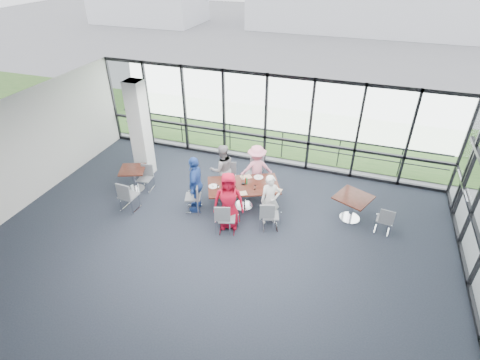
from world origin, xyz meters
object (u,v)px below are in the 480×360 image
(main_table, at_px, (243,188))
(diner_far_right, at_px, (257,169))
(diner_far_left, at_px, (222,169))
(chair_main_end, at_px, (193,197))
(side_table_left, at_px, (133,173))
(diner_near_right, at_px, (270,200))
(chair_main_fr, at_px, (252,173))
(diner_near_left, at_px, (229,201))
(chair_spare_la, at_px, (129,196))
(chair_main_nl, at_px, (227,218))
(chair_spare_r, at_px, (384,219))
(chair_spare_lb, at_px, (145,179))
(diner_end, at_px, (196,184))
(side_table_right, at_px, (353,200))
(chair_main_nr, at_px, (271,215))
(structural_column, at_px, (140,130))
(chair_main_fl, at_px, (227,177))

(main_table, relative_size, diner_far_right, 1.48)
(diner_far_left, distance_m, chair_main_end, 1.31)
(side_table_left, distance_m, chair_main_end, 2.24)
(diner_near_right, distance_m, chair_main_fr, 1.90)
(diner_near_left, distance_m, chair_spare_la, 3.04)
(side_table_left, xyz_separation_m, diner_near_right, (4.45, -0.20, 0.13))
(diner_far_left, distance_m, diner_far_right, 1.06)
(diner_near_right, xyz_separation_m, chair_main_nl, (-0.97, -0.77, -0.29))
(chair_main_end, bearing_deg, chair_spare_la, -91.32)
(main_table, relative_size, chair_spare_r, 2.88)
(chair_spare_la, bearing_deg, chair_spare_lb, 99.32)
(diner_near_right, height_order, diner_end, diner_end)
(side_table_right, relative_size, chair_main_nr, 1.36)
(diner_near_left, xyz_separation_m, diner_far_left, (-0.77, 1.54, -0.03))
(structural_column, relative_size, diner_far_right, 2.05)
(diner_near_right, relative_size, diner_far_left, 0.92)
(chair_main_end, bearing_deg, chair_spare_r, 78.73)
(side_table_left, bearing_deg, diner_near_right, -2.56)
(diner_end, relative_size, chair_main_nr, 2.00)
(chair_main_fr, height_order, chair_spare_r, chair_main_fr)
(structural_column, distance_m, diner_far_right, 3.94)
(side_table_right, relative_size, diner_end, 0.68)
(structural_column, relative_size, diner_far_left, 1.99)
(diner_near_right, height_order, chair_main_nl, diner_near_right)
(diner_far_left, xyz_separation_m, chair_main_fl, (0.07, 0.17, -0.37))
(side_table_right, distance_m, chair_spare_r, 0.95)
(side_table_right, height_order, chair_main_fl, chair_main_fl)
(chair_spare_lb, bearing_deg, side_table_left, 9.13)
(main_table, height_order, diner_near_left, diner_near_left)
(diner_end, height_order, chair_main_nr, diner_end)
(chair_spare_lb, relative_size, chair_spare_r, 1.01)
(diner_far_left, xyz_separation_m, chair_main_nr, (1.88, -1.26, -0.37))
(chair_main_fr, distance_m, chair_main_end, 2.16)
(main_table, xyz_separation_m, chair_spare_la, (-3.09, -1.21, -0.16))
(diner_near_left, height_order, diner_near_right, diner_near_left)
(diner_near_right, relative_size, chair_main_nl, 1.66)
(diner_far_right, height_order, chair_main_fr, diner_far_right)
(side_table_right, bearing_deg, chair_spare_r, -18.14)
(structural_column, relative_size, chair_main_end, 3.55)
(chair_main_nr, relative_size, chair_main_end, 0.95)
(main_table, distance_m, diner_far_left, 1.03)
(main_table, bearing_deg, diner_far_right, 58.09)
(diner_near_left, height_order, chair_main_fl, diner_near_left)
(chair_main_nr, distance_m, chair_main_fr, 2.15)
(chair_main_nl, bearing_deg, main_table, 71.43)
(diner_near_left, xyz_separation_m, chair_main_nl, (0.04, -0.24, -0.39))
(side_table_right, relative_size, chair_main_fr, 1.23)
(main_table, xyz_separation_m, chair_main_nl, (-0.05, -1.23, -0.19))
(diner_far_right, distance_m, chair_spare_r, 3.92)
(side_table_left, height_order, diner_far_left, diner_far_left)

